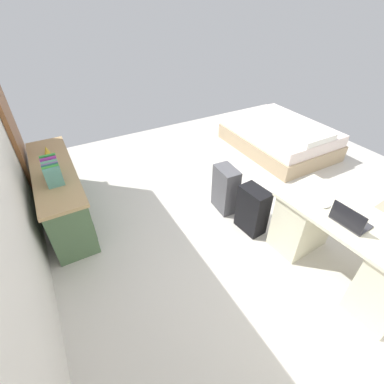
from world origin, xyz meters
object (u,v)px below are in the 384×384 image
(credenza, at_px, (61,193))
(suitcase_black, at_px, (252,210))
(bed, at_px, (279,137))
(suitcase_spare_grey, at_px, (225,189))
(computer_mouse, at_px, (326,206))
(figurine_small, at_px, (47,150))
(laptop, at_px, (349,220))
(desk, at_px, (343,247))

(credenza, xyz_separation_m, suitcase_black, (-1.41, -1.98, -0.06))
(bed, bearing_deg, suitcase_spare_grey, 116.84)
(suitcase_spare_grey, bearing_deg, suitcase_black, -170.49)
(credenza, xyz_separation_m, computer_mouse, (-2.11, -2.26, 0.40))
(credenza, height_order, bed, credenza)
(figurine_small, bearing_deg, laptop, -141.35)
(figurine_small, bearing_deg, computer_mouse, -138.23)
(suitcase_spare_grey, height_order, figurine_small, figurine_small)
(suitcase_black, distance_m, suitcase_spare_grey, 0.50)
(credenza, distance_m, computer_mouse, 3.11)
(figurine_small, bearing_deg, bed, -95.74)
(desk, xyz_separation_m, suitcase_spare_grey, (1.46, 0.41, -0.07))
(credenza, bearing_deg, computer_mouse, -133.01)
(bed, relative_size, suitcase_spare_grey, 2.99)
(laptop, height_order, computer_mouse, laptop)
(desk, xyz_separation_m, bed, (2.41, -1.47, -0.15))
(suitcase_black, relative_size, computer_mouse, 6.06)
(bed, xyz_separation_m, laptop, (-2.41, 1.58, 0.56))
(desk, height_order, laptop, laptop)
(laptop, height_order, figurine_small, laptop)
(bed, height_order, suitcase_spare_grey, suitcase_spare_grey)
(suitcase_spare_grey, height_order, computer_mouse, computer_mouse)
(credenza, distance_m, laptop, 3.28)
(desk, relative_size, credenza, 0.82)
(credenza, height_order, suitcase_black, credenza)
(bed, relative_size, computer_mouse, 19.07)
(suitcase_spare_grey, bearing_deg, figurine_small, 58.67)
(credenza, bearing_deg, bed, -89.40)
(suitcase_spare_grey, xyz_separation_m, figurine_small, (1.34, 1.93, 0.47))
(desk, xyz_separation_m, figurine_small, (2.80, 2.34, 0.39))
(credenza, height_order, suitcase_spare_grey, credenza)
(suitcase_black, xyz_separation_m, figurine_small, (1.83, 1.98, 0.48))
(bed, bearing_deg, desk, 148.59)
(desk, distance_m, bed, 2.83)
(credenza, bearing_deg, suitcase_black, -125.41)
(suitcase_black, bearing_deg, laptop, -170.62)
(suitcase_black, height_order, figurine_small, figurine_small)
(bed, xyz_separation_m, suitcase_spare_grey, (-0.95, 1.88, 0.08))
(laptop, xyz_separation_m, figurine_small, (2.79, 2.23, -0.01))
(bed, bearing_deg, suitcase_black, 128.38)
(desk, bearing_deg, figurine_small, 39.90)
(credenza, xyz_separation_m, bed, (0.04, -3.81, -0.12))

